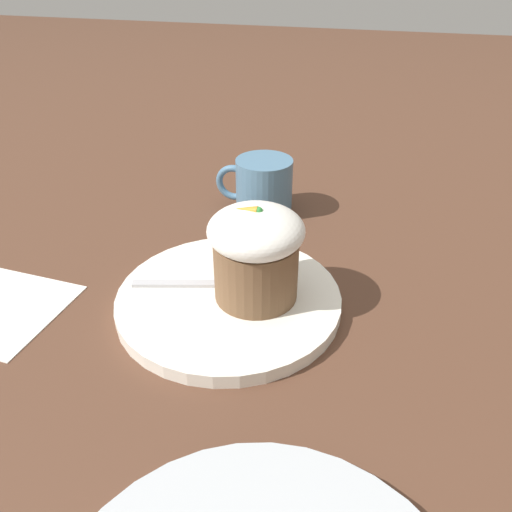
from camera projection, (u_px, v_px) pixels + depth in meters
ground_plane at (229, 305)px, 0.54m from camera, size 4.00×4.00×0.00m
dessert_plate at (229, 299)px, 0.54m from camera, size 0.24×0.24×0.02m
carrot_cake at (256, 252)px, 0.50m from camera, size 0.10×0.10×0.11m
spoon at (218, 282)px, 0.54m from camera, size 0.13×0.06×0.01m
coffee_cup at (262, 186)px, 0.71m from camera, size 0.11×0.08×0.08m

